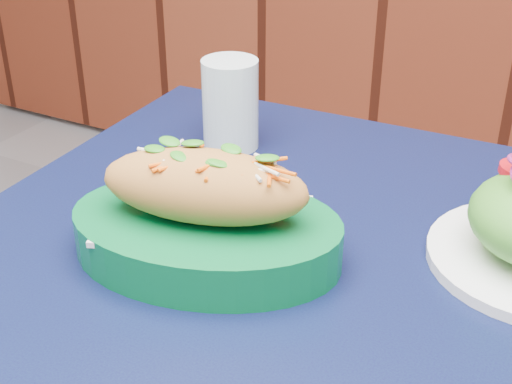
% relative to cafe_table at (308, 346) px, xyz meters
% --- Properties ---
extents(cafe_table, '(0.83, 0.83, 0.75)m').
position_rel_cafe_table_xyz_m(cafe_table, '(0.00, 0.00, 0.00)').
color(cafe_table, black).
rests_on(cafe_table, ground).
extents(banh_mi_basket, '(0.31, 0.25, 0.13)m').
position_rel_cafe_table_xyz_m(banh_mi_basket, '(-0.11, -0.02, 0.14)').
color(banh_mi_basket, '#055E2D').
rests_on(banh_mi_basket, cafe_table).
extents(water_glass, '(0.07, 0.07, 0.12)m').
position_rel_cafe_table_xyz_m(water_glass, '(-0.22, 0.23, 0.15)').
color(water_glass, silver).
rests_on(water_glass, cafe_table).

